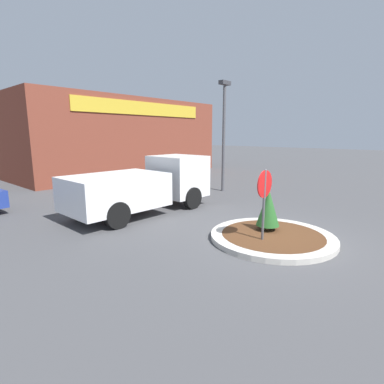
{
  "coord_description": "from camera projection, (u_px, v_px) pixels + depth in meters",
  "views": [
    {
      "loc": [
        -7.84,
        -3.9,
        3.06
      ],
      "look_at": [
        -0.6,
        2.66,
        1.17
      ],
      "focal_mm": 28.0,
      "sensor_mm": 36.0,
      "label": 1
    }
  ],
  "objects": [
    {
      "name": "stop_sign",
      "position": [
        264.0,
        193.0,
        8.17
      ],
      "size": [
        0.76,
        0.07,
        2.13
      ],
      "color": "#4C4C51",
      "rests_on": "ground_plane"
    },
    {
      "name": "traffic_island",
      "position": [
        272.0,
        237.0,
        8.84
      ],
      "size": [
        3.62,
        3.62,
        0.15
      ],
      "color": "#BCB7AD",
      "rests_on": "ground_plane"
    },
    {
      "name": "island_shrub",
      "position": [
        268.0,
        207.0,
        9.12
      ],
      "size": [
        0.7,
        0.7,
        1.28
      ],
      "color": "brown",
      "rests_on": "traffic_island"
    },
    {
      "name": "storefront_building",
      "position": [
        120.0,
        137.0,
        23.32
      ],
      "size": [
        15.42,
        6.07,
        5.64
      ],
      "color": "brown",
      "rests_on": "ground_plane"
    },
    {
      "name": "utility_truck",
      "position": [
        145.0,
        185.0,
        11.8
      ],
      "size": [
        5.89,
        2.36,
        2.14
      ],
      "rotation": [
        0.0,
        0.0,
        -0.01
      ],
      "color": "white",
      "rests_on": "ground_plane"
    },
    {
      "name": "ground_plane",
      "position": [
        272.0,
        239.0,
        8.86
      ],
      "size": [
        120.0,
        120.0,
        0.0
      ],
      "primitive_type": "plane",
      "color": "#474749"
    },
    {
      "name": "light_pole",
      "position": [
        224.0,
        127.0,
        15.83
      ],
      "size": [
        0.7,
        0.3,
        5.76
      ],
      "color": "#4C4C51",
      "rests_on": "ground_plane"
    }
  ]
}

